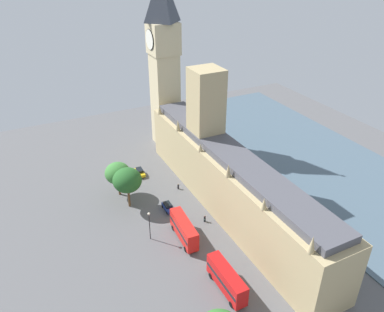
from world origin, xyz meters
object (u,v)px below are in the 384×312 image
(plane_tree_leading, at_px, (127,180))
(clock_tower, at_px, (164,59))
(pedestrian_under_trees, at_px, (205,219))
(double_decker_bus_kerbside, at_px, (184,229))
(street_lamp_trailing, at_px, (149,221))
(parliament_building, at_px, (227,175))
(pedestrian_by_river_gate, at_px, (178,187))
(car_blue_far_end, at_px, (168,207))
(plane_tree_corner, at_px, (118,173))
(car_yellow_cab_near_tower, at_px, (140,172))
(double_decker_bus_opposite_hall, at_px, (227,279))

(plane_tree_leading, bearing_deg, clock_tower, -128.07)
(pedestrian_under_trees, xyz_separation_m, plane_tree_leading, (13.48, -13.32, 6.66))
(pedestrian_under_trees, bearing_deg, double_decker_bus_kerbside, 61.31)
(plane_tree_leading, height_order, street_lamp_trailing, plane_tree_leading)
(parliament_building, height_order, pedestrian_by_river_gate, parliament_building)
(car_blue_far_end, bearing_deg, plane_tree_corner, -53.29)
(clock_tower, relative_size, car_blue_far_end, 11.97)
(parliament_building, bearing_deg, street_lamp_trailing, 9.08)
(car_yellow_cab_near_tower, bearing_deg, parliament_building, 124.07)
(plane_tree_corner, bearing_deg, plane_tree_leading, 96.20)
(clock_tower, bearing_deg, plane_tree_corner, 44.28)
(car_blue_far_end, distance_m, plane_tree_corner, 15.18)
(car_yellow_cab_near_tower, distance_m, car_blue_far_end, 18.05)
(clock_tower, bearing_deg, parliament_building, 88.98)
(car_yellow_cab_near_tower, height_order, double_decker_bus_opposite_hall, double_decker_bus_opposite_hall)
(clock_tower, relative_size, double_decker_bus_kerbside, 4.84)
(car_yellow_cab_near_tower, xyz_separation_m, pedestrian_under_trees, (-6.36, 25.81, -0.14))
(clock_tower, bearing_deg, pedestrian_by_river_gate, 72.98)
(double_decker_bus_kerbside, distance_m, pedestrian_under_trees, 7.64)
(pedestrian_by_river_gate, relative_size, street_lamp_trailing, 0.22)
(pedestrian_under_trees, bearing_deg, pedestrian_by_river_gate, -54.12)
(pedestrian_by_river_gate, distance_m, street_lamp_trailing, 20.29)
(double_decker_bus_opposite_hall, bearing_deg, clock_tower, -103.33)
(parliament_building, height_order, plane_tree_leading, parliament_building)
(clock_tower, relative_size, double_decker_bus_opposite_hall, 4.90)
(parliament_building, distance_m, double_decker_bus_opposite_hall, 26.72)
(clock_tower, bearing_deg, plane_tree_leading, 51.93)
(parliament_building, bearing_deg, double_decker_bus_kerbside, 24.58)
(clock_tower, height_order, car_blue_far_end, clock_tower)
(plane_tree_leading, bearing_deg, car_yellow_cab_near_tower, -119.69)
(pedestrian_by_river_gate, height_order, plane_tree_leading, plane_tree_leading)
(clock_tower, xyz_separation_m, car_yellow_cab_near_tower, (14.53, 15.15, -25.72))
(pedestrian_by_river_gate, distance_m, plane_tree_leading, 15.27)
(car_blue_far_end, bearing_deg, plane_tree_leading, -35.14)
(plane_tree_corner, bearing_deg, car_yellow_cab_near_tower, -139.66)
(parliament_building, bearing_deg, car_blue_far_end, -18.30)
(parliament_building, distance_m, double_decker_bus_kerbside, 16.73)
(car_blue_far_end, bearing_deg, double_decker_bus_kerbside, 85.49)
(clock_tower, xyz_separation_m, plane_tree_leading, (21.65, 27.64, -19.19))
(street_lamp_trailing, bearing_deg, car_blue_far_end, -134.15)
(parliament_building, bearing_deg, pedestrian_by_river_gate, -57.17)
(pedestrian_by_river_gate, height_order, street_lamp_trailing, street_lamp_trailing)
(double_decker_bus_kerbside, xyz_separation_m, street_lamp_trailing, (6.51, -3.19, 2.19))
(clock_tower, xyz_separation_m, plane_tree_corner, (22.29, 21.74, -20.32))
(parliament_building, xyz_separation_m, double_decker_bus_opposite_hall, (13.26, 22.42, -5.97))
(car_blue_far_end, bearing_deg, parliament_building, 162.25)
(car_yellow_cab_near_tower, distance_m, plane_tree_leading, 15.79)
(car_yellow_cab_near_tower, xyz_separation_m, car_blue_far_end, (-0.61, 18.04, -0.00))
(pedestrian_by_river_gate, bearing_deg, plane_tree_leading, 66.44)
(double_decker_bus_opposite_hall, distance_m, pedestrian_under_trees, 19.97)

